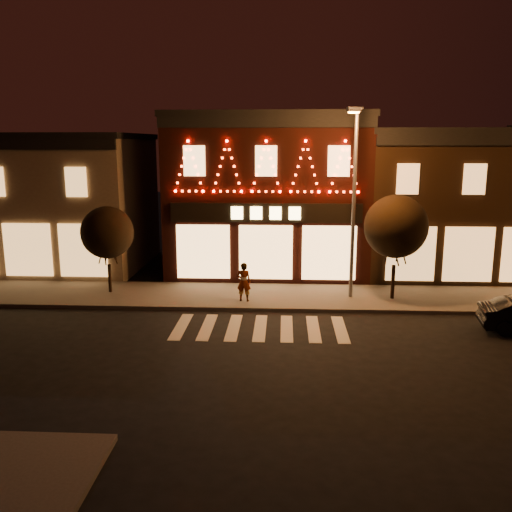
{
  "coord_description": "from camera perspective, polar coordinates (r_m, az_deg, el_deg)",
  "views": [
    {
      "loc": [
        0.85,
        -15.42,
        6.88
      ],
      "look_at": [
        -0.16,
        4.0,
        2.77
      ],
      "focal_mm": 38.13,
      "sensor_mm": 36.0,
      "label": 1
    }
  ],
  "objects": [
    {
      "name": "ground",
      "position": [
        16.9,
        -0.18,
        -12.08
      ],
      "size": [
        120.0,
        120.0,
        0.0
      ],
      "primitive_type": "plane",
      "color": "black",
      "rests_on": "ground"
    },
    {
      "name": "sidewalk_far",
      "position": [
        24.41,
        5.57,
        -4.31
      ],
      "size": [
        44.0,
        4.0,
        0.15
      ],
      "primitive_type": "cube",
      "color": "#47423D",
      "rests_on": "ground"
    },
    {
      "name": "building_left",
      "position": [
        32.67,
        -22.23,
        5.39
      ],
      "size": [
        12.2,
        8.28,
        7.3
      ],
      "color": "#736352",
      "rests_on": "ground"
    },
    {
      "name": "building_pulp",
      "position": [
        29.53,
        1.32,
        6.65
      ],
      "size": [
        10.2,
        8.34,
        8.3
      ],
      "color": "black",
      "rests_on": "ground"
    },
    {
      "name": "building_right_a",
      "position": [
        30.81,
        19.35,
        5.45
      ],
      "size": [
        9.2,
        8.28,
        7.5
      ],
      "color": "#301E10",
      "rests_on": "ground"
    },
    {
      "name": "streetlamp_mid",
      "position": [
        23.38,
        10.23,
        6.88
      ],
      "size": [
        0.69,
        1.86,
        8.09
      ],
      "rotation": [
        0.0,
        0.0,
        0.21
      ],
      "color": "#59595E",
      "rests_on": "sidewalk_far"
    },
    {
      "name": "tree_left",
      "position": [
        25.18,
        -15.34,
        2.39
      ],
      "size": [
        2.34,
        2.34,
        3.92
      ],
      "rotation": [
        0.0,
        0.0,
        -0.02
      ],
      "color": "black",
      "rests_on": "sidewalk_far"
    },
    {
      "name": "tree_right",
      "position": [
        23.94,
        14.46,
        3.01
      ],
      "size": [
        2.71,
        2.71,
        4.53
      ],
      "rotation": [
        0.0,
        0.0,
        0.14
      ],
      "color": "black",
      "rests_on": "sidewalk_far"
    },
    {
      "name": "pedestrian",
      "position": [
        23.27,
        -1.28,
        -2.73
      ],
      "size": [
        0.66,
        0.48,
        1.69
      ],
      "primitive_type": "imported",
      "rotation": [
        0.0,
        0.0,
        3.01
      ],
      "color": "gray",
      "rests_on": "sidewalk_far"
    }
  ]
}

